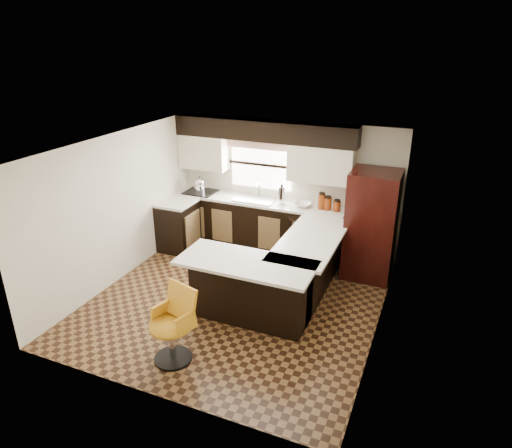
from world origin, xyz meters
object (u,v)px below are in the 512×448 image
at_px(bar_chair, 171,327).
at_px(peninsula_return, 251,290).
at_px(peninsula_long, 306,267).
at_px(refrigerator, 371,225).

bearing_deg(bar_chair, peninsula_return, 83.13).
height_order(peninsula_long, refrigerator, refrigerator).
bearing_deg(peninsula_return, bar_chair, -113.25).
height_order(peninsula_long, bar_chair, bar_chair).
relative_size(peninsula_long, refrigerator, 1.07).
height_order(refrigerator, bar_chair, refrigerator).
distance_m(peninsula_long, bar_chair, 2.45).
bearing_deg(peninsula_long, peninsula_return, -118.30).
relative_size(refrigerator, bar_chair, 1.85).
relative_size(peninsula_long, bar_chair, 1.99).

